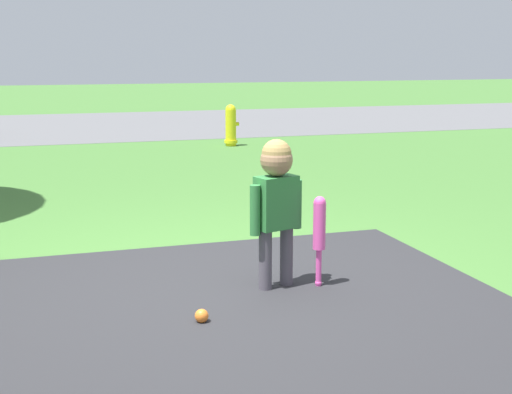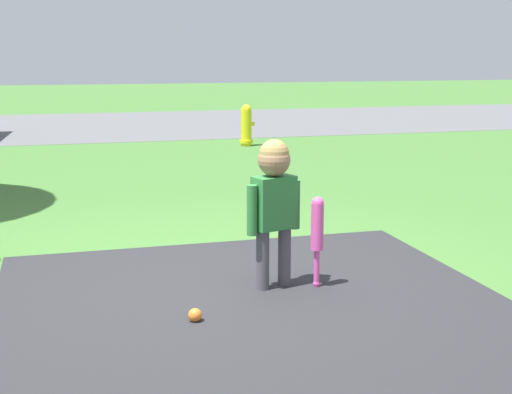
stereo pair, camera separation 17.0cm
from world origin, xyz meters
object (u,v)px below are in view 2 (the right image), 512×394
Objects in this scene: child at (274,193)px; sports_ball at (195,315)px; fire_hydrant at (246,126)px; baseball_bat at (317,229)px.

child is 0.91m from sports_ball.
child is at bearing 37.32° from sports_ball.
fire_hydrant is at bearing 59.59° from child.
child is 1.61× the size of baseball_bat.
baseball_bat is at bearing -101.25° from fire_hydrant.
fire_hydrant is (1.34, 6.72, -0.05)m from baseball_bat.
sports_ball is at bearing -159.64° from child.
sports_ball is 7.41m from fire_hydrant.
fire_hydrant is at bearing 73.03° from sports_ball.
child reaches higher than fire_hydrant.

